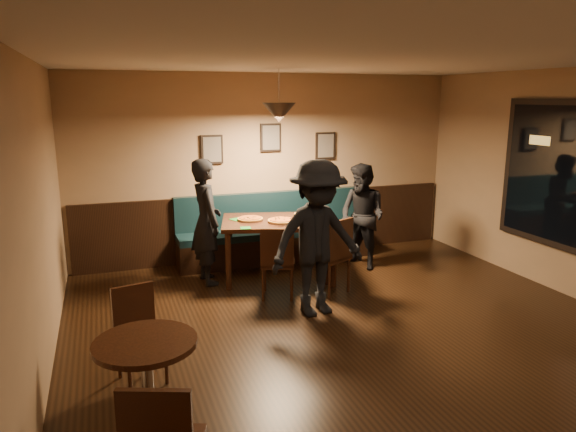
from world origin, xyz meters
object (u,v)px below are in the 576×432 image
(dining_table, at_px, (279,249))
(diner_left, at_px, (206,222))
(diner_right, at_px, (362,217))
(diner_front, at_px, (317,239))
(cafe_table, at_px, (148,390))
(soda_glass, at_px, (327,216))
(cafe_chair_far, at_px, (141,336))
(tabasco_bottle, at_px, (317,214))
(chair_near_left, at_px, (278,261))
(chair_near_right, at_px, (328,255))
(booth_bench, at_px, (277,228))

(dining_table, relative_size, diner_left, 0.92)
(dining_table, distance_m, diner_right, 1.32)
(diner_front, relative_size, cafe_table, 2.30)
(diner_front, relative_size, soda_glass, 10.64)
(dining_table, height_order, cafe_chair_far, cafe_chair_far)
(tabasco_bottle, height_order, cafe_table, tabasco_bottle)
(chair_near_left, distance_m, diner_right, 1.69)
(dining_table, distance_m, chair_near_left, 0.70)
(diner_left, bearing_deg, chair_near_right, -128.47)
(diner_front, distance_m, cafe_chair_far, 2.25)
(soda_glass, xyz_separation_m, cafe_chair_far, (-2.57, -1.85, -0.48))
(diner_front, relative_size, cafe_chair_far, 2.12)
(diner_left, relative_size, cafe_chair_far, 1.99)
(chair_near_left, height_order, cafe_chair_far, chair_near_left)
(booth_bench, bearing_deg, cafe_chair_far, -126.89)
(booth_bench, relative_size, tabasco_bottle, 24.32)
(cafe_chair_far, bearing_deg, soda_glass, -157.37)
(chair_near_left, bearing_deg, tabasco_bottle, 57.52)
(cafe_chair_far, bearing_deg, booth_bench, -140.03)
(cafe_table, bearing_deg, chair_near_right, 43.54)
(chair_near_right, xyz_separation_m, soda_glass, (0.15, 0.39, 0.41))
(booth_bench, relative_size, cafe_chair_far, 3.57)
(chair_near_right, distance_m, diner_right, 1.18)
(chair_near_right, xyz_separation_m, diner_left, (-1.38, 0.89, 0.35))
(chair_near_right, distance_m, tabasco_bottle, 0.74)
(chair_near_left, xyz_separation_m, cafe_chair_far, (-1.76, -1.53, -0.04))
(booth_bench, bearing_deg, chair_near_left, -107.80)
(chair_near_left, relative_size, chair_near_right, 0.94)
(chair_near_left, bearing_deg, cafe_table, -105.97)
(dining_table, relative_size, chair_near_left, 1.67)
(booth_bench, height_order, cafe_table, booth_bench)
(dining_table, xyz_separation_m, soda_glass, (0.56, -0.33, 0.49))
(booth_bench, height_order, tabasco_bottle, booth_bench)
(booth_bench, xyz_separation_m, tabasco_bottle, (0.29, -0.88, 0.38))
(tabasco_bottle, xyz_separation_m, cafe_chair_far, (-2.51, -2.09, -0.46))
(diner_right, bearing_deg, chair_near_right, -70.62)
(chair_near_left, xyz_separation_m, cafe_table, (-1.78, -2.38, -0.07))
(cafe_table, bearing_deg, chair_near_left, 53.23)
(cafe_chair_far, bearing_deg, diner_left, -127.07)
(diner_front, bearing_deg, tabasco_bottle, 60.14)
(diner_right, relative_size, cafe_chair_far, 1.81)
(chair_near_left, distance_m, chair_near_right, 0.66)
(chair_near_left, bearing_deg, diner_left, 152.10)
(diner_right, bearing_deg, cafe_chair_far, -77.88)
(diner_left, distance_m, cafe_table, 3.40)
(dining_table, bearing_deg, chair_near_right, -45.23)
(dining_table, distance_m, cafe_table, 3.64)
(cafe_table, relative_size, cafe_chair_far, 0.92)
(booth_bench, distance_m, cafe_table, 4.42)
(chair_near_left, relative_size, diner_left, 0.55)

